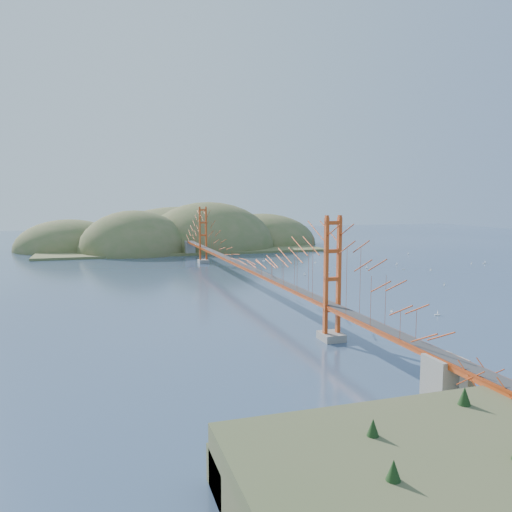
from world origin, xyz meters
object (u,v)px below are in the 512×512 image
object	(u,v)px
bridge	(243,241)
sailboat_1	(404,269)
fort	(469,408)
sailboat_0	(392,311)

from	to	relation	value
bridge	sailboat_1	distance (m)	35.75
bridge	fort	size ratio (longest dim) A/B	25.51
sailboat_1	fort	bearing A→B (deg)	-120.66
sailboat_1	sailboat_0	bearing A→B (deg)	-125.96
bridge	fort	bearing A→B (deg)	-89.52
fort	sailboat_0	bearing A→B (deg)	66.19
sailboat_0	sailboat_1	bearing A→B (deg)	54.04
sailboat_0	bridge	bearing A→B (deg)	119.27
fort	sailboat_1	xyz separation A→B (m)	(33.59, 56.66, -0.52)
sailboat_0	fort	bearing A→B (deg)	-113.81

